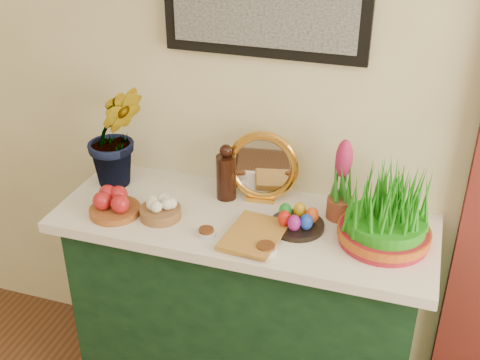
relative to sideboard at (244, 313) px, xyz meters
name	(u,v)px	position (x,y,z in m)	size (l,w,h in m)	color
sideboard	(244,313)	(0.00, 0.00, 0.00)	(1.30, 0.45, 0.85)	#163D1F
tablecloth	(244,221)	(0.00, 0.00, 0.45)	(1.40, 0.55, 0.04)	white
hyacinth_green	(114,120)	(-0.55, 0.09, 0.74)	(0.28, 0.24, 0.56)	#27751E
apple_bowl	(114,204)	(-0.46, -0.13, 0.51)	(0.20, 0.20, 0.10)	brown
garlic_basket	(160,209)	(-0.29, -0.10, 0.50)	(0.16, 0.16, 0.08)	olive
vinegar_cruet	(226,175)	(-0.11, 0.11, 0.56)	(0.08, 0.08, 0.23)	black
mirror	(262,167)	(0.02, 0.15, 0.60)	(0.28, 0.09, 0.28)	gold
book	(230,228)	(-0.02, -0.12, 0.48)	(0.17, 0.25, 0.03)	#B37D30
spice_dish_left	(206,232)	(-0.09, -0.16, 0.48)	(0.07, 0.07, 0.03)	silver
spice_dish_right	(266,249)	(0.14, -0.19, 0.48)	(0.08, 0.08, 0.03)	silver
egg_plate	(297,221)	(0.20, -0.02, 0.50)	(0.21, 0.21, 0.08)	black
hyacinth_pink	(342,184)	(0.33, 0.10, 0.61)	(0.10, 0.10, 0.31)	brown
wheatgrass_sabzeh	(386,214)	(0.50, -0.01, 0.58)	(0.32, 0.32, 0.26)	maroon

